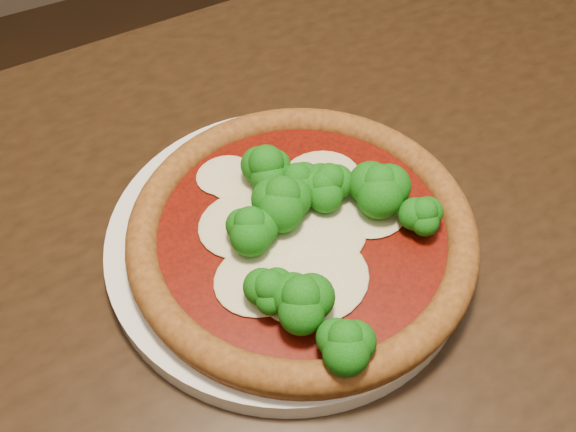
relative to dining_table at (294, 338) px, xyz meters
name	(u,v)px	position (x,y,z in m)	size (l,w,h in m)	color
dining_table	(294,338)	(0.00, 0.00, 0.00)	(1.28, 0.81, 0.75)	black
plate	(288,240)	(0.01, 0.03, 0.11)	(0.29, 0.29, 0.02)	white
pizza	(303,229)	(0.02, 0.02, 0.13)	(0.28, 0.28, 0.06)	brown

